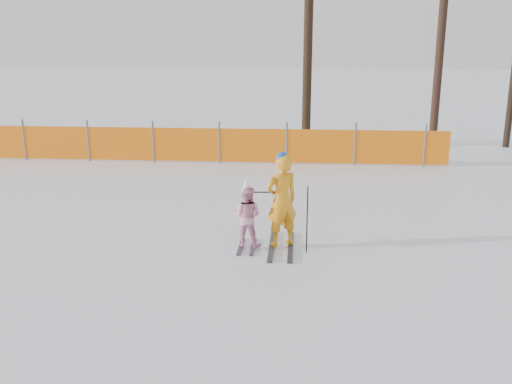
{
  "coord_description": "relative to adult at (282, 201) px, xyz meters",
  "views": [
    {
      "loc": [
        0.74,
        -9.24,
        3.67
      ],
      "look_at": [
        0.0,
        0.5,
        1.0
      ],
      "focal_mm": 40.0,
      "sensor_mm": 36.0,
      "label": 1
    }
  ],
  "objects": [
    {
      "name": "child",
      "position": [
        -0.62,
        -0.05,
        -0.28
      ],
      "size": [
        0.61,
        0.87,
        1.29
      ],
      "color": "black",
      "rests_on": "ground"
    },
    {
      "name": "safety_fence",
      "position": [
        -2.75,
        6.94,
        -0.32
      ],
      "size": [
        14.74,
        0.06,
        1.25
      ],
      "color": "#595960",
      "rests_on": "ground"
    },
    {
      "name": "ski_poles",
      "position": [
        0.27,
        -0.16,
        -0.17
      ],
      "size": [
        0.96,
        0.21,
        1.2
      ],
      "color": "black",
      "rests_on": "ground"
    },
    {
      "name": "adult",
      "position": [
        0.0,
        0.0,
        0.0
      ],
      "size": [
        0.73,
        1.54,
        1.75
      ],
      "color": "black",
      "rests_on": "ground"
    },
    {
      "name": "tree_trunks",
      "position": [
        3.48,
        10.22,
        2.39
      ],
      "size": [
        7.13,
        0.63,
        6.81
      ],
      "color": "black",
      "rests_on": "ground"
    },
    {
      "name": "ground",
      "position": [
        -0.46,
        -0.42,
        -0.87
      ],
      "size": [
        120.0,
        120.0,
        0.0
      ],
      "primitive_type": "plane",
      "color": "white",
      "rests_on": "ground"
    }
  ]
}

